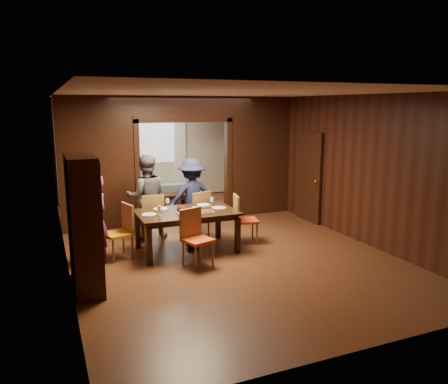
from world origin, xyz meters
name	(u,v)px	position (x,y,z in m)	size (l,w,h in m)	color
floor	(209,239)	(0.00, 0.00, 0.00)	(9.00, 9.00, 0.00)	#572D18
ceiling	(208,94)	(0.00, 0.00, 2.90)	(5.50, 9.00, 0.02)	silver
room_walls	(181,156)	(0.00, 1.89, 1.51)	(5.52, 9.01, 2.90)	black
person_purple	(96,219)	(-2.24, -0.46, 0.77)	(0.56, 0.37, 1.54)	#5D205B
person_grey	(146,197)	(-1.13, 0.58, 0.86)	(0.84, 0.65, 1.73)	#525157
person_navy	(192,197)	(-0.18, 0.51, 0.81)	(1.04, 0.60, 1.62)	#1A1F42
sofa	(164,192)	(0.09, 3.85, 0.28)	(1.89, 0.74, 0.55)	#7D9EA4
serving_bowl	(192,208)	(-0.49, -0.41, 0.79)	(0.28, 0.28, 0.07)	black
dining_table	(187,231)	(-0.62, -0.47, 0.38)	(1.81, 1.13, 0.76)	black
coffee_table	(173,201)	(0.10, 2.93, 0.20)	(0.80, 0.50, 0.40)	black
chair_left	(118,232)	(-1.88, -0.41, 0.48)	(0.44, 0.44, 0.97)	orange
chair_right	(246,219)	(0.61, -0.46, 0.48)	(0.44, 0.44, 0.97)	red
chair_far_l	(152,217)	(-1.08, 0.41, 0.48)	(0.44, 0.44, 0.97)	#D44613
chair_far_r	(196,214)	(-0.16, 0.33, 0.48)	(0.44, 0.44, 0.97)	#DA4A14
chair_near	(198,238)	(-0.70, -1.31, 0.48)	(0.44, 0.44, 0.97)	#E54015
hutch	(84,223)	(-2.53, -1.50, 1.00)	(0.40, 1.20, 2.00)	black
door_right	(309,177)	(2.70, 0.50, 1.05)	(0.06, 0.90, 2.10)	black
window_far	(154,140)	(0.00, 4.44, 1.70)	(1.20, 0.03, 1.30)	silver
curtain_left	(129,157)	(-0.75, 4.40, 1.25)	(0.35, 0.06, 2.40)	white
curtain_right	(180,155)	(0.75, 4.40, 1.25)	(0.35, 0.06, 2.40)	white
plate_left	(149,214)	(-1.33, -0.48, 0.77)	(0.27, 0.27, 0.01)	white
plate_far_l	(160,209)	(-1.03, -0.12, 0.77)	(0.27, 0.27, 0.01)	white
plate_far_r	(203,205)	(-0.16, -0.12, 0.77)	(0.27, 0.27, 0.01)	white
plate_right	(219,208)	(0.03, -0.47, 0.77)	(0.27, 0.27, 0.01)	silver
plate_near	(193,215)	(-0.61, -0.84, 0.77)	(0.27, 0.27, 0.01)	silver
platter_a	(185,212)	(-0.70, -0.61, 0.78)	(0.30, 0.20, 0.04)	gray
platter_b	(205,211)	(-0.33, -0.70, 0.78)	(0.30, 0.20, 0.04)	gray
wineglass_left	(159,211)	(-1.16, -0.60, 0.85)	(0.08, 0.08, 0.18)	white
wineglass_far	(168,203)	(-0.87, -0.08, 0.85)	(0.08, 0.08, 0.18)	silver
wineglass_right	(212,202)	(-0.04, -0.28, 0.85)	(0.08, 0.08, 0.18)	white
tumbler	(194,211)	(-0.57, -0.75, 0.83)	(0.07, 0.07, 0.14)	silver
condiment_jar	(179,210)	(-0.78, -0.53, 0.82)	(0.08, 0.08, 0.11)	#472410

